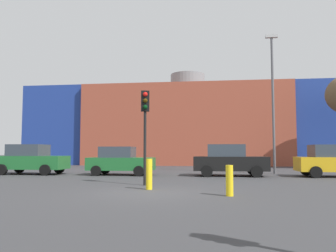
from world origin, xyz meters
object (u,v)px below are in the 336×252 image
(parked_car_0, at_px, (31,159))
(bollard_yellow_1, at_px, (229,181))
(parked_car_2, at_px, (229,160))
(parked_car_3, at_px, (334,161))
(traffic_light_island, at_px, (145,116))
(bollard_yellow_0, at_px, (149,174))
(parked_car_1, at_px, (120,161))
(street_lamp, at_px, (273,95))

(parked_car_0, bearing_deg, bollard_yellow_1, -36.67)
(parked_car_2, height_order, bollard_yellow_1, parked_car_2)
(parked_car_3, height_order, traffic_light_island, traffic_light_island)
(parked_car_2, distance_m, bollard_yellow_0, 8.15)
(parked_car_1, height_order, bollard_yellow_1, parked_car_1)
(parked_car_3, bearing_deg, parked_car_1, 180.00)
(bollard_yellow_1, height_order, street_lamp, street_lamp)
(parked_car_1, height_order, parked_car_2, parked_car_2)
(bollard_yellow_0, bearing_deg, street_lamp, 55.94)
(parked_car_0, relative_size, traffic_light_island, 1.06)
(parked_car_0, height_order, street_lamp, street_lamp)
(parked_car_2, relative_size, street_lamp, 0.47)
(traffic_light_island, bearing_deg, bollard_yellow_1, 35.21)
(bollard_yellow_0, relative_size, bollard_yellow_1, 1.16)
(parked_car_3, xyz_separation_m, bollard_yellow_1, (-6.39, -8.88, -0.41))
(parked_car_2, distance_m, parked_car_3, 5.88)
(bollard_yellow_1, distance_m, street_lamp, 12.49)
(street_lamp, bearing_deg, traffic_light_island, -130.65)
(bollard_yellow_1, bearing_deg, parked_car_3, 54.26)
(traffic_light_island, bearing_deg, parked_car_3, 107.56)
(bollard_yellow_0, xyz_separation_m, bollard_yellow_1, (2.95, -1.51, -0.08))
(parked_car_1, xyz_separation_m, traffic_light_island, (2.68, -5.87, 2.14))
(parked_car_1, height_order, bollard_yellow_0, parked_car_1)
(bollard_yellow_1, bearing_deg, parked_car_1, 124.45)
(street_lamp, bearing_deg, bollard_yellow_0, -124.06)
(parked_car_0, xyz_separation_m, parked_car_2, (12.44, 0.00, -0.01))
(parked_car_1, distance_m, bollard_yellow_1, 10.78)
(parked_car_0, distance_m, parked_car_1, 5.83)
(parked_car_1, bearing_deg, bollard_yellow_1, -55.55)
(parked_car_3, bearing_deg, traffic_light_island, -149.07)
(parked_car_1, relative_size, parked_car_3, 0.95)
(parked_car_1, relative_size, bollard_yellow_0, 3.43)
(traffic_light_island, xyz_separation_m, bollard_yellow_1, (3.41, -3.01, -2.50))
(bollard_yellow_0, xyz_separation_m, street_lamp, (6.46, 9.56, 4.53))
(parked_car_0, xyz_separation_m, street_lamp, (15.44, 2.19, 4.18))
(street_lamp, bearing_deg, parked_car_3, -37.21)
(parked_car_3, distance_m, bollard_yellow_1, 10.95)
(parked_car_0, relative_size, parked_car_2, 1.01)
(parked_car_0, xyz_separation_m, bollard_yellow_0, (8.98, -7.37, -0.35))
(parked_car_2, height_order, bollard_yellow_0, parked_car_2)
(bollard_yellow_1, xyz_separation_m, street_lamp, (3.51, 11.07, 4.61))
(parked_car_0, distance_m, traffic_light_island, 10.55)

